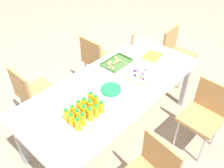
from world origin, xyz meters
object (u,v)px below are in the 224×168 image
object	(u,v)px
juice_bottle_0	(78,124)
juice_bottle_10	(67,115)
juice_bottle_2	(90,114)
juice_bottle_9	(96,102)
chair_near_right	(205,112)
snack_tray	(116,63)
juice_bottle_7	(84,111)
juice_bottle_4	(101,107)
juice_bottle_5	(72,120)
cardboard_tube	(133,40)
chair_far_left	(32,92)
chair_end	(176,51)
juice_bottle_13	(85,104)
fruit_pizza	(140,75)
juice_bottle_11	(73,111)
paper_folder	(152,56)
chair_far_right	(97,58)
juice_bottle_1	(83,120)
juice_bottle_14	(91,99)
napkin_stack	(75,90)
juice_bottle_8	(90,106)
party_table	(114,89)
juice_bottle_3	(96,111)
juice_bottle_6	(78,115)
juice_bottle_12	(79,107)

from	to	relation	value
juice_bottle_0	juice_bottle_10	distance (m)	0.15
juice_bottle_2	juice_bottle_9	xyz separation A→B (m)	(0.15, 0.08, 0.00)
chair_near_right	snack_tray	world-z (taller)	chair_near_right
chair_near_right	juice_bottle_7	distance (m)	1.33
juice_bottle_4	juice_bottle_10	distance (m)	0.33
chair_near_right	juice_bottle_5	world-z (taller)	juice_bottle_5
juice_bottle_0	cardboard_tube	distance (m)	1.61
chair_far_left	chair_near_right	world-z (taller)	same
juice_bottle_5	chair_end	bearing A→B (deg)	4.06
juice_bottle_13	fruit_pizza	bearing A→B (deg)	-5.97
juice_bottle_11	paper_folder	bearing A→B (deg)	2.56
paper_folder	chair_far_right	bearing A→B (deg)	108.01
juice_bottle_1	juice_bottle_11	xyz separation A→B (m)	(0.01, 0.14, 0.00)
juice_bottle_14	napkin_stack	world-z (taller)	juice_bottle_14
paper_folder	juice_bottle_2	bearing A→B (deg)	-170.74
chair_far_right	juice_bottle_8	xyz separation A→B (m)	(-0.96, -0.89, 0.30)
chair_far_left	snack_tray	xyz separation A→B (m)	(0.86, -0.57, 0.25)
chair_far_right	juice_bottle_10	distance (m)	1.47
party_table	napkin_stack	world-z (taller)	napkin_stack
juice_bottle_2	juice_bottle_10	size ratio (longest dim) A/B	1.01
chair_near_right	juice_bottle_14	world-z (taller)	juice_bottle_14
juice_bottle_4	juice_bottle_3	bearing A→B (deg)	-179.75
chair_far_left	juice_bottle_13	size ratio (longest dim) A/B	6.24
juice_bottle_1	cardboard_tube	bearing A→B (deg)	21.88
juice_bottle_4	party_table	bearing A→B (deg)	26.45
chair_end	juice_bottle_1	bearing A→B (deg)	4.73
juice_bottle_7	juice_bottle_13	bearing A→B (deg)	45.82
chair_end	juice_bottle_6	world-z (taller)	juice_bottle_6
juice_bottle_14	juice_bottle_10	bearing A→B (deg)	-179.68
juice_bottle_5	chair_far_left	bearing A→B (deg)	82.05
chair_near_right	paper_folder	distance (m)	0.94
chair_far_right	cardboard_tube	bearing A→B (deg)	37.97
juice_bottle_1	juice_bottle_14	world-z (taller)	juice_bottle_14
juice_bottle_4	juice_bottle_11	xyz separation A→B (m)	(-0.22, 0.15, 0.00)
chair_far_left	juice_bottle_7	bearing A→B (deg)	1.08
juice_bottle_3	juice_bottle_1	bearing A→B (deg)	177.55
juice_bottle_5	juice_bottle_9	bearing A→B (deg)	0.25
juice_bottle_3	cardboard_tube	size ratio (longest dim) A/B	0.87
juice_bottle_4	snack_tray	xyz separation A→B (m)	(0.70, 0.45, -0.05)
paper_folder	party_table	bearing A→B (deg)	-178.36
juice_bottle_6	cardboard_tube	xyz separation A→B (m)	(1.43, 0.50, 0.02)
juice_bottle_11	napkin_stack	size ratio (longest dim) A/B	0.94
juice_bottle_12	fruit_pizza	world-z (taller)	juice_bottle_12
juice_bottle_8	cardboard_tube	bearing A→B (deg)	21.52
juice_bottle_0	juice_bottle_5	distance (m)	0.08
chair_end	chair_far_left	xyz separation A→B (m)	(-1.98, 0.79, 0.00)
juice_bottle_11	chair_far_left	bearing A→B (deg)	86.10
party_table	juice_bottle_11	distance (m)	0.61
cardboard_tube	juice_bottle_7	bearing A→B (deg)	-159.57
chair_far_right	chair_near_right	xyz separation A→B (m)	(0.02, -1.64, 0.00)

